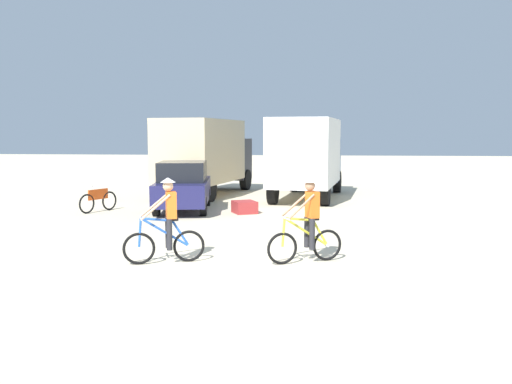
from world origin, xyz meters
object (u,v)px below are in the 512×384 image
cyclist_cowboy_hat (308,223)px  bicycle_spare (98,201)px  box_truck_tan_camper (206,153)px  supply_crate (245,207)px  cyclist_orange_shirt (167,224)px  sedan_parked (183,186)px  box_truck_white_box (308,154)px

cyclist_cowboy_hat → bicycle_spare: 10.20m
box_truck_tan_camper → bicycle_spare: 6.47m
box_truck_tan_camper → supply_crate: bearing=-66.0°
cyclist_orange_shirt → cyclist_cowboy_hat: size_ratio=1.00×
sedan_parked → box_truck_white_box: bearing=44.7°
box_truck_tan_camper → cyclist_cowboy_hat: 13.55m
box_truck_tan_camper → sedan_parked: bearing=-88.0°
bicycle_spare → cyclist_orange_shirt: bearing=-58.8°
box_truck_white_box → cyclist_orange_shirt: 12.59m
box_truck_tan_camper → cyclist_cowboy_hat: box_truck_tan_camper is taller
box_truck_white_box → bicycle_spare: 8.86m
box_truck_tan_camper → box_truck_white_box: same height
box_truck_tan_camper → cyclist_orange_shirt: size_ratio=3.87×
box_truck_white_box → cyclist_orange_shirt: box_truck_white_box is taller
sedan_parked → bicycle_spare: size_ratio=2.77×
box_truck_tan_camper → sedan_parked: size_ratio=1.60×
cyclist_orange_shirt → cyclist_cowboy_hat: bearing=7.1°
box_truck_tan_camper → cyclist_cowboy_hat: size_ratio=3.87×
box_truck_white_box → cyclist_orange_shirt: size_ratio=3.84×
box_truck_tan_camper → supply_crate: size_ratio=8.52×
bicycle_spare → box_truck_white_box: bearing=33.8°
box_truck_white_box → cyclist_cowboy_hat: box_truck_white_box is taller
cyclist_orange_shirt → supply_crate: cyclist_orange_shirt is taller
cyclist_orange_shirt → sedan_parked: bearing=101.0°
box_truck_white_box → box_truck_tan_camper: bearing=169.8°
bicycle_spare → sedan_parked: bearing=11.1°
sedan_parked → box_truck_tan_camper: bearing=92.0°
box_truck_white_box → sedan_parked: size_ratio=1.59×
sedan_parked → cyclist_orange_shirt: 8.08m
cyclist_orange_shirt → box_truck_tan_camper: bearing=97.5°
cyclist_orange_shirt → supply_crate: size_ratio=2.20×
box_truck_tan_camper → supply_crate: 6.20m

